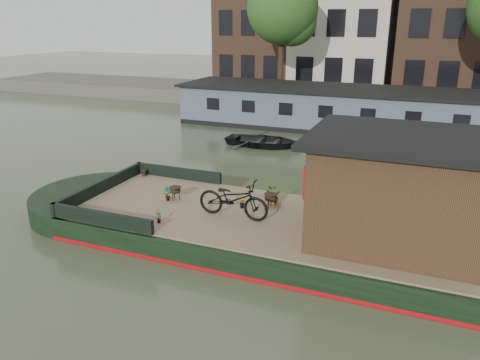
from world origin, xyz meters
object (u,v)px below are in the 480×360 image
at_px(bicycle, 233,199).
at_px(dinghy, 264,138).
at_px(cabin, 398,188).
at_px(brazier_front, 271,201).
at_px(brazier_rear, 175,193).
at_px(potted_plant_a, 167,193).

bearing_deg(bicycle, dinghy, 16.15).
xyz_separation_m(cabin, dinghy, (-6.31, 9.10, -1.51)).
xyz_separation_m(brazier_front, brazier_rear, (-2.64, -0.42, -0.01)).
xyz_separation_m(bicycle, brazier_front, (0.69, 0.91, -0.29)).
height_order(cabin, potted_plant_a, cabin).
bearing_deg(dinghy, potted_plant_a, -179.04).
relative_size(bicycle, potted_plant_a, 4.46).
bearing_deg(brazier_rear, brazier_front, 9.07).
distance_m(potted_plant_a, dinghy, 9.01).
bearing_deg(dinghy, brazier_rear, -177.82).
distance_m(bicycle, potted_plant_a, 2.19).
bearing_deg(brazier_rear, dinghy, 93.27).
bearing_deg(potted_plant_a, bicycle, -9.72).
bearing_deg(bicycle, potted_plant_a, 81.72).
bearing_deg(brazier_rear, cabin, -2.28).
distance_m(potted_plant_a, brazier_rear, 0.22).
distance_m(potted_plant_a, brazier_front, 2.88).
relative_size(bicycle, brazier_rear, 4.92).
height_order(potted_plant_a, brazier_front, potted_plant_a).
height_order(cabin, bicycle, cabin).
bearing_deg(cabin, dinghy, 124.73).
bearing_deg(cabin, potted_plant_a, 178.97).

